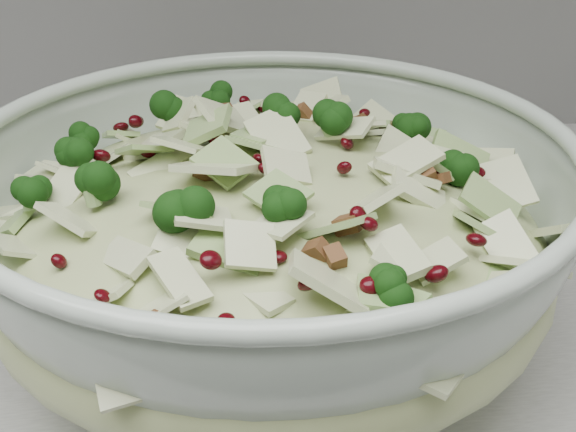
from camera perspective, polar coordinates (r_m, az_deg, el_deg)
The scene contains 2 objects.
mixing_bowl at distance 0.50m, azimuth -1.31°, elevation -2.24°, with size 0.42×0.42×0.15m.
salad at distance 0.49m, azimuth -1.34°, elevation 0.22°, with size 0.42×0.42×0.15m.
Camera 1 is at (-0.27, 1.17, 1.23)m, focal length 50.00 mm.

